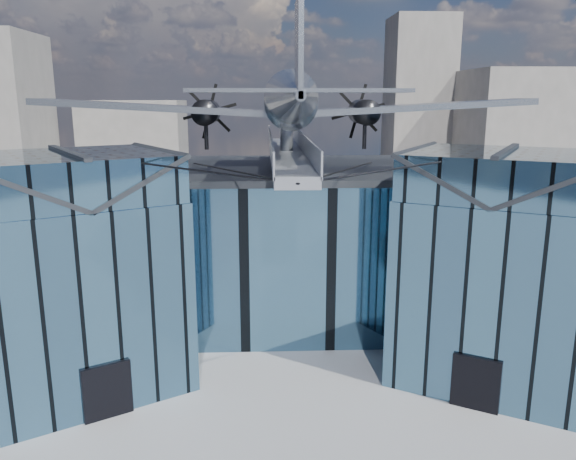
{
  "coord_description": "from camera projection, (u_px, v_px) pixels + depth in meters",
  "views": [
    {
      "loc": [
        -1.24,
        -27.9,
        14.22
      ],
      "look_at": [
        0.0,
        2.0,
        7.2
      ],
      "focal_mm": 35.0,
      "sensor_mm": 36.0,
      "label": 1
    }
  ],
  "objects": [
    {
      "name": "museum",
      "position": [
        285.0,
        242.0,
        34.83
      ],
      "size": [
        32.88,
        24.5,
        17.6
      ],
      "color": "#446D8A",
      "rests_on": "ground"
    },
    {
      "name": "ground_plane",
      "position": [
        290.0,
        367.0,
        30.43
      ],
      "size": [
        120.0,
        120.0,
        0.0
      ],
      "primitive_type": "plane",
      "color": "gray"
    },
    {
      "name": "bg_towers",
      "position": [
        284.0,
        130.0,
        77.32
      ],
      "size": [
        77.0,
        24.5,
        26.0
      ],
      "color": "slate",
      "rests_on": "ground"
    }
  ]
}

